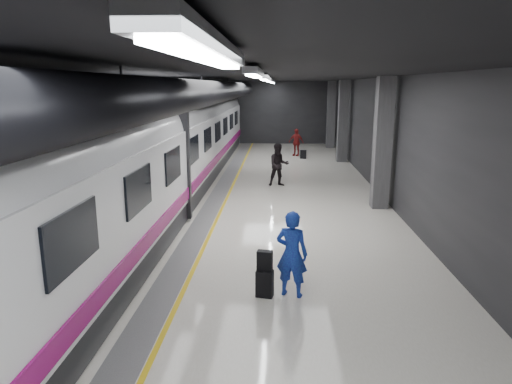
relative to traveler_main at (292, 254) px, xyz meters
name	(u,v)px	position (x,y,z in m)	size (l,w,h in m)	color
ground	(246,222)	(-1.29, 5.11, -0.90)	(40.00, 40.00, 0.00)	white
platform_hall	(239,107)	(-1.58, 6.06, 2.64)	(10.02, 40.02, 4.51)	black
train	(141,156)	(-4.54, 5.11, 1.17)	(3.05, 38.00, 4.05)	black
traveler_main	(292,254)	(0.00, 0.00, 0.00)	(0.65, 0.43, 1.79)	blue
suitcase_main	(265,284)	(-0.54, -0.08, -0.62)	(0.34, 0.22, 0.56)	black
shoulder_bag	(265,261)	(-0.54, -0.05, -0.13)	(0.31, 0.16, 0.41)	black
traveler_far_a	(279,165)	(-0.28, 10.46, 0.01)	(0.88, 0.69, 1.82)	black
traveler_far_b	(296,142)	(0.76, 19.13, -0.07)	(0.97, 0.40, 1.65)	maroon
suitcase_far	(303,154)	(1.15, 18.01, -0.64)	(0.34, 0.22, 0.50)	black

